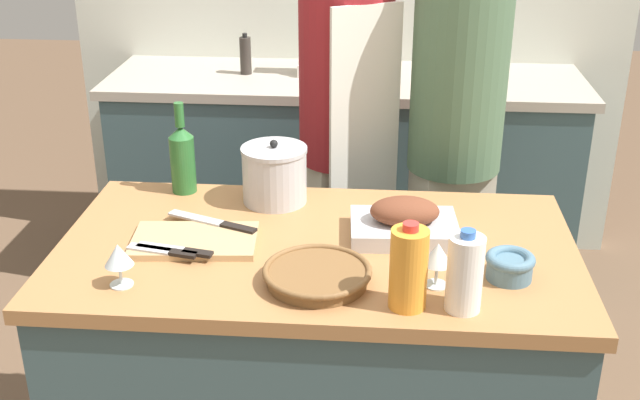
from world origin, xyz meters
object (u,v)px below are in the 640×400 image
(wine_glass_right, at_px, (118,256))
(condiment_bottle_extra, at_px, (451,53))
(stand_mixer, at_px, (320,47))
(knife_chef, at_px, (215,222))
(mixing_bowl, at_px, (510,265))
(juice_jug, at_px, (409,268))
(condiment_bottle_tall, at_px, (246,55))
(wine_bottle_green, at_px, (182,157))
(cutting_board, at_px, (195,241))
(condiment_bottle_short, at_px, (371,60))
(wine_glass_left, at_px, (438,255))
(knife_bread, at_px, (165,251))
(stock_pot, at_px, (275,174))
(milk_jug, at_px, (465,273))
(person_cook_guest, at_px, (455,130))
(knife_paring, at_px, (177,250))
(wicker_basket, at_px, (317,274))
(person_cook_aproned, at_px, (345,125))
(roasting_pan, at_px, (404,222))

(wine_glass_right, height_order, condiment_bottle_extra, condiment_bottle_extra)
(stand_mixer, bearing_deg, wine_glass_right, -101.10)
(knife_chef, bearing_deg, mixing_bowl, -15.23)
(juice_jug, xyz_separation_m, condiment_bottle_tall, (-0.67, 1.75, 0.04))
(wine_bottle_green, bearing_deg, cutting_board, -72.42)
(wine_bottle_green, bearing_deg, condiment_bottle_extra, 54.31)
(wine_bottle_green, xyz_separation_m, condiment_bottle_short, (0.54, 1.03, 0.05))
(knife_chef, bearing_deg, wine_glass_right, -117.16)
(juice_jug, xyz_separation_m, wine_glass_right, (-0.69, 0.04, -0.02))
(condiment_bottle_tall, bearing_deg, wine_glass_right, -90.71)
(wine_glass_left, bearing_deg, stand_mixer, 104.08)
(knife_bread, height_order, condiment_bottle_extra, condiment_bottle_extra)
(knife_chef, bearing_deg, stock_pot, 55.41)
(cutting_board, height_order, wine_glass_right, wine_glass_right)
(juice_jug, distance_m, condiment_bottle_short, 1.65)
(milk_jug, height_order, knife_bread, milk_jug)
(wine_glass_left, xyz_separation_m, person_cook_guest, (0.11, 0.91, 0.00))
(wine_glass_left, height_order, knife_paring, wine_glass_left)
(wicker_basket, relative_size, cutting_board, 0.77)
(knife_chef, distance_m, condiment_bottle_short, 1.35)
(wine_bottle_green, height_order, person_cook_aproned, person_cook_aproned)
(mixing_bowl, distance_m, condiment_bottle_tall, 1.85)
(stand_mixer, bearing_deg, stock_pot, -91.65)
(milk_jug, relative_size, condiment_bottle_extra, 1.09)
(mixing_bowl, relative_size, knife_bread, 0.63)
(milk_jug, distance_m, knife_chef, 0.75)
(knife_chef, height_order, condiment_bottle_short, condiment_bottle_short)
(person_cook_guest, bearing_deg, wine_bottle_green, -176.02)
(milk_jug, bearing_deg, wine_bottle_green, 142.29)
(cutting_board, xyz_separation_m, condiment_bottle_extra, (0.78, 1.58, 0.14))
(wine_glass_right, bearing_deg, knife_bread, 64.01)
(cutting_board, relative_size, person_cook_aproned, 0.21)
(condiment_bottle_tall, height_order, condiment_bottle_extra, condiment_bottle_extra)
(condiment_bottle_short, bearing_deg, milk_jug, -81.22)
(cutting_board, height_order, mixing_bowl, mixing_bowl)
(wicker_basket, distance_m, person_cook_guest, 1.00)
(knife_chef, relative_size, condiment_bottle_extra, 1.45)
(condiment_bottle_tall, bearing_deg, condiment_bottle_extra, 6.43)
(wine_glass_left, height_order, wine_glass_right, wine_glass_left)
(cutting_board, relative_size, wine_glass_left, 3.01)
(wine_bottle_green, relative_size, stand_mixer, 0.99)
(knife_bread, bearing_deg, person_cook_aproned, 65.24)
(person_cook_guest, bearing_deg, condiment_bottle_tall, 117.91)
(roasting_pan, xyz_separation_m, mixing_bowl, (0.26, -0.21, -0.01))
(roasting_pan, bearing_deg, milk_jug, -70.27)
(stock_pot, height_order, knife_chef, stock_pot)
(milk_jug, height_order, person_cook_guest, person_cook_guest)
(mixing_bowl, distance_m, milk_jug, 0.20)
(condiment_bottle_tall, height_order, person_cook_guest, person_cook_guest)
(roasting_pan, xyz_separation_m, stand_mixer, (-0.35, 1.42, 0.14))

